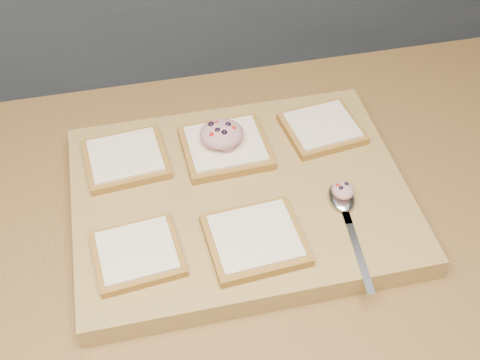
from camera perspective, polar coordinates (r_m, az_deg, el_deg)
The scene contains 10 objects.
island_counter at distance 1.30m, azimuth 8.61°, elevation -16.21°, with size 2.00×0.80×0.90m.
cutting_board at distance 0.91m, azimuth 0.00°, elevation -1.75°, with size 0.49×0.37×0.04m, color #A28145.
bread_far_left at distance 0.94m, azimuth -10.79°, elevation 2.02°, with size 0.13×0.12×0.02m.
bread_far_center at distance 0.94m, azimuth -1.39°, elevation 3.16°, with size 0.14×0.12×0.02m.
bread_far_right at distance 0.98m, azimuth 7.78°, elevation 4.92°, with size 0.13×0.12×0.02m.
bread_near_left at distance 0.82m, azimuth -9.72°, elevation -6.85°, with size 0.12×0.11×0.02m.
bread_near_center at distance 0.82m, azimuth 1.44°, elevation -5.63°, with size 0.14×0.13×0.02m.
tuna_salad_dollop at distance 0.93m, azimuth -1.76°, elevation 4.40°, with size 0.07×0.06×0.03m.
spoon at distance 0.88m, azimuth 9.81°, elevation -2.31°, with size 0.04×0.19×0.01m.
spoon_salad at distance 0.87m, azimuth 9.72°, elevation -0.92°, with size 0.03×0.04×0.02m.
Camera 1 is at (-0.30, -0.51, 1.61)m, focal length 45.00 mm.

